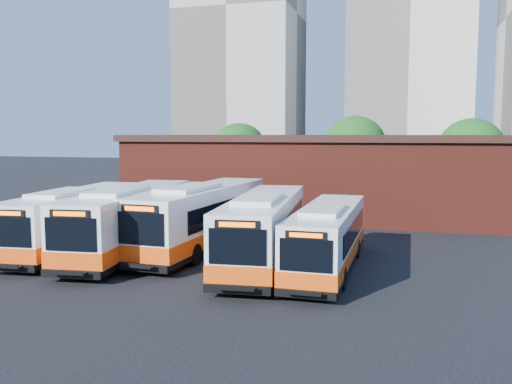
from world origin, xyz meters
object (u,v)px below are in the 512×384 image
(bus_west, at_px, (130,223))
(transit_worker, at_px, (250,266))
(bus_east, at_px, (328,240))
(bus_farwest, at_px, (77,222))
(bus_midwest, at_px, (202,219))
(bus_mideast, at_px, (264,231))

(bus_west, relative_size, transit_worker, 7.79)
(transit_worker, bearing_deg, bus_west, 79.06)
(bus_east, xyz_separation_m, transit_worker, (-2.79, -3.66, -0.57))
(bus_west, bearing_deg, bus_east, -10.28)
(bus_farwest, height_order, bus_midwest, bus_midwest)
(bus_midwest, distance_m, transit_worker, 8.03)
(bus_farwest, xyz_separation_m, bus_mideast, (10.99, -0.39, 0.04))
(bus_farwest, bearing_deg, bus_west, -5.42)
(transit_worker, bearing_deg, bus_midwest, 53.97)
(bus_farwest, relative_size, transit_worker, 7.37)
(bus_west, relative_size, bus_mideast, 1.03)
(bus_mideast, height_order, transit_worker, bus_mideast)
(bus_farwest, height_order, transit_worker, bus_farwest)
(bus_west, xyz_separation_m, bus_east, (10.89, -0.79, -0.22))
(bus_west, height_order, transit_worker, bus_west)
(bus_farwest, distance_m, transit_worker, 12.31)
(bus_west, relative_size, bus_midwest, 0.99)
(bus_midwest, bearing_deg, transit_worker, -50.48)
(bus_mideast, distance_m, bus_east, 3.28)
(bus_farwest, bearing_deg, bus_east, -8.56)
(bus_farwest, relative_size, bus_midwest, 0.93)
(bus_midwest, bearing_deg, bus_west, -146.06)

